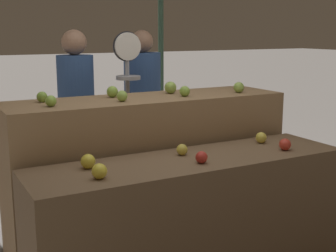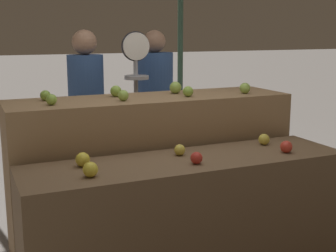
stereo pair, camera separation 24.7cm
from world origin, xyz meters
TOP-DOWN VIEW (x-y plane):
  - display_counter_front at (0.00, 0.00)m, footprint 2.02×0.55m
  - display_counter_back at (0.00, 0.60)m, footprint 2.02×0.55m
  - apple_front_0 at (-0.63, -0.11)m, footprint 0.08×0.08m
  - apple_front_1 at (0.00, -0.11)m, footprint 0.07×0.07m
  - apple_front_2 at (0.64, -0.11)m, footprint 0.08×0.08m
  - apple_front_3 at (-0.62, 0.10)m, footprint 0.08×0.08m
  - apple_front_4 at (-0.01, 0.10)m, footprint 0.07×0.07m
  - apple_front_5 at (0.64, 0.12)m, footprint 0.08×0.08m
  - apple_back_0 at (-0.72, 0.50)m, footprint 0.07×0.07m
  - apple_back_1 at (-0.24, 0.49)m, footprint 0.07×0.07m
  - apple_back_2 at (0.24, 0.50)m, footprint 0.08×0.08m
  - apple_back_3 at (0.71, 0.49)m, footprint 0.08×0.08m
  - apple_back_4 at (-0.72, 0.71)m, footprint 0.07×0.07m
  - apple_back_5 at (-0.23, 0.71)m, footprint 0.08×0.08m
  - apple_back_6 at (0.23, 0.70)m, footprint 0.09×0.09m
  - produce_scale at (0.09, 1.17)m, footprint 0.24×0.20m
  - person_vendor_at_scale at (-0.27, 1.44)m, footprint 0.38×0.38m
  - person_customer_left at (0.45, 1.65)m, footprint 0.35×0.35m

SIDE VIEW (x-z plane):
  - display_counter_front at x=0.00m, z-range 0.00..0.81m
  - display_counter_back at x=0.00m, z-range 0.00..1.12m
  - apple_front_4 at x=-0.01m, z-range 0.81..0.88m
  - apple_front_1 at x=0.00m, z-range 0.81..0.88m
  - apple_front_5 at x=0.64m, z-range 0.81..0.89m
  - apple_front_2 at x=0.64m, z-range 0.81..0.89m
  - apple_front_0 at x=-0.63m, z-range 0.81..0.89m
  - apple_front_3 at x=-0.62m, z-range 0.81..0.89m
  - person_customer_left at x=0.45m, z-range 0.12..1.70m
  - person_vendor_at_scale at x=-0.27m, z-range 0.13..1.72m
  - produce_scale at x=0.09m, z-range 0.34..1.91m
  - apple_back_0 at x=-0.72m, z-range 1.12..1.19m
  - apple_back_4 at x=-0.72m, z-range 1.12..1.19m
  - apple_back_1 at x=-0.24m, z-range 1.12..1.19m
  - apple_back_2 at x=0.24m, z-range 1.12..1.19m
  - apple_back_5 at x=-0.23m, z-range 1.12..1.20m
  - apple_back_3 at x=0.71m, z-range 1.12..1.20m
  - apple_back_6 at x=0.23m, z-range 1.12..1.20m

